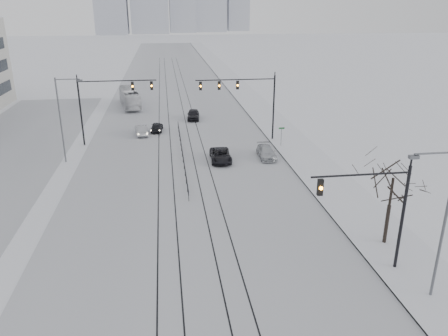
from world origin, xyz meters
TOP-DOWN VIEW (x-y plane):
  - road at (0.00, 60.00)m, footprint 22.00×260.00m
  - sidewalk_east at (13.50, 60.00)m, footprint 5.00×260.00m
  - curb at (11.05, 60.00)m, footprint 0.10×260.00m
  - parking_strip at (-20.00, 35.00)m, footprint 14.00×60.00m
  - tram_rails at (-0.00, 40.00)m, footprint 5.30×180.00m
  - traffic_mast_near at (10.79, 6.00)m, footprint 6.10×0.37m
  - traffic_mast_ne at (8.15, 34.99)m, footprint 9.60×0.37m
  - traffic_mast_nw at (-8.52, 36.00)m, footprint 9.10×0.37m
  - street_light_east at (12.70, 3.00)m, footprint 2.73×0.25m
  - street_light_west at (-12.20, 30.00)m, footprint 2.73×0.25m
  - bare_tree at (13.20, 9.00)m, footprint 4.40×4.40m
  - median_fence at (0.00, 30.00)m, footprint 0.06×24.00m
  - street_sign at (11.80, 32.00)m, footprint 0.70×0.06m
  - sedan_sb_inner at (-2.86, 40.98)m, footprint 1.77×3.73m
  - sedan_sb_outer at (-4.84, 39.50)m, footprint 1.90×4.18m
  - sedan_nb_front at (4.04, 27.96)m, footprint 2.27×4.69m
  - sedan_nb_right at (9.20, 28.38)m, footprint 1.88×4.35m
  - sedan_nb_far at (2.43, 46.85)m, footprint 2.12×4.40m
  - box_truck at (-7.38, 57.01)m, footprint 4.24×10.92m

SIDE VIEW (x-z plane):
  - road at x=0.00m, z-range 0.00..0.02m
  - parking_strip at x=-20.00m, z-range 0.00..0.03m
  - tram_rails at x=0.00m, z-range 0.02..0.03m
  - curb at x=11.05m, z-range 0.00..0.12m
  - sidewalk_east at x=13.50m, z-range 0.00..0.16m
  - median_fence at x=0.00m, z-range 0.03..1.03m
  - sedan_sb_inner at x=-2.86m, z-range 0.00..1.23m
  - sedan_nb_right at x=9.20m, z-range 0.00..1.25m
  - sedan_nb_front at x=4.04m, z-range 0.00..1.29m
  - sedan_sb_outer at x=-4.84m, z-range 0.00..1.33m
  - sedan_nb_far at x=2.43m, z-range 0.00..1.45m
  - box_truck at x=-7.38m, z-range 0.00..2.97m
  - street_sign at x=11.80m, z-range 0.41..2.81m
  - bare_tree at x=13.20m, z-range 1.44..7.54m
  - traffic_mast_near at x=10.79m, z-range 1.06..8.06m
  - street_light_east at x=12.70m, z-range 0.71..9.71m
  - street_light_west at x=-12.20m, z-range 0.71..9.71m
  - traffic_mast_nw at x=-8.52m, z-range 1.57..9.57m
  - traffic_mast_ne at x=8.15m, z-range 1.76..9.76m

